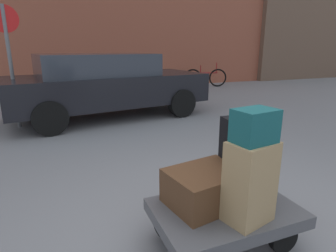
{
  "coord_description": "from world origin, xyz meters",
  "views": [
    {
      "loc": [
        -1.15,
        -1.64,
        1.55
      ],
      "look_at": [
        0.0,
        1.2,
        0.69
      ],
      "focal_mm": 30.02,
      "sensor_mm": 36.0,
      "label": 1
    }
  ],
  "objects_px": {
    "suitcase_brown_center": "(206,187)",
    "suitcase_black_front_right": "(245,154)",
    "suitcase_tan_stacked_top": "(250,182)",
    "duffel_bag_teal_topmost_pile": "(255,126)",
    "bollard_kerb_near": "(161,86)",
    "bicycle_leaning": "(205,78)",
    "no_parking_sign": "(9,54)",
    "bollard_kerb_mid": "(201,84)",
    "luggage_cart": "(225,215)",
    "parked_car": "(106,84)"
  },
  "relations": [
    {
      "from": "suitcase_tan_stacked_top",
      "to": "suitcase_black_front_right",
      "type": "relative_size",
      "value": 0.93
    },
    {
      "from": "luggage_cart",
      "to": "suitcase_tan_stacked_top",
      "type": "xyz_separation_m",
      "value": [
        0.05,
        -0.2,
        0.37
      ]
    },
    {
      "from": "duffel_bag_teal_topmost_pile",
      "to": "suitcase_brown_center",
      "type": "bearing_deg",
      "value": 109.67
    },
    {
      "from": "suitcase_tan_stacked_top",
      "to": "bicycle_leaning",
      "type": "distance_m",
      "value": 9.81
    },
    {
      "from": "bollard_kerb_near",
      "to": "no_parking_sign",
      "type": "distance_m",
      "value": 4.81
    },
    {
      "from": "bicycle_leaning",
      "to": "bollard_kerb_mid",
      "type": "distance_m",
      "value": 1.78
    },
    {
      "from": "duffel_bag_teal_topmost_pile",
      "to": "bollard_kerb_mid",
      "type": "xyz_separation_m",
      "value": [
        3.54,
        7.22,
        -0.72
      ]
    },
    {
      "from": "suitcase_black_front_right",
      "to": "bollard_kerb_near",
      "type": "height_order",
      "value": "suitcase_black_front_right"
    },
    {
      "from": "suitcase_brown_center",
      "to": "bicycle_leaning",
      "type": "relative_size",
      "value": 0.35
    },
    {
      "from": "luggage_cart",
      "to": "parked_car",
      "type": "xyz_separation_m",
      "value": [
        -0.07,
        4.76,
        0.49
      ]
    },
    {
      "from": "luggage_cart",
      "to": "suitcase_brown_center",
      "type": "bearing_deg",
      "value": 134.37
    },
    {
      "from": "luggage_cart",
      "to": "bollard_kerb_near",
      "type": "height_order",
      "value": "bollard_kerb_near"
    },
    {
      "from": "no_parking_sign",
      "to": "parked_car",
      "type": "bearing_deg",
      "value": 6.22
    },
    {
      "from": "parked_car",
      "to": "bicycle_leaning",
      "type": "height_order",
      "value": "parked_car"
    },
    {
      "from": "suitcase_black_front_right",
      "to": "duffel_bag_teal_topmost_pile",
      "type": "bearing_deg",
      "value": -117.33
    },
    {
      "from": "bicycle_leaning",
      "to": "no_parking_sign",
      "type": "height_order",
      "value": "no_parking_sign"
    },
    {
      "from": "duffel_bag_teal_topmost_pile",
      "to": "bollard_kerb_mid",
      "type": "height_order",
      "value": "duffel_bag_teal_topmost_pile"
    },
    {
      "from": "suitcase_brown_center",
      "to": "suitcase_black_front_right",
      "type": "bearing_deg",
      "value": 2.13
    },
    {
      "from": "duffel_bag_teal_topmost_pile",
      "to": "suitcase_black_front_right",
      "type": "bearing_deg",
      "value": 48.82
    },
    {
      "from": "duffel_bag_teal_topmost_pile",
      "to": "parked_car",
      "type": "bearing_deg",
      "value": 83.16
    },
    {
      "from": "suitcase_tan_stacked_top",
      "to": "bicycle_leaning",
      "type": "relative_size",
      "value": 0.35
    },
    {
      "from": "parked_car",
      "to": "bollard_kerb_mid",
      "type": "height_order",
      "value": "parked_car"
    },
    {
      "from": "suitcase_tan_stacked_top",
      "to": "duffel_bag_teal_topmost_pile",
      "type": "distance_m",
      "value": 0.41
    },
    {
      "from": "duffel_bag_teal_topmost_pile",
      "to": "bollard_kerb_near",
      "type": "bearing_deg",
      "value": 65.94
    },
    {
      "from": "luggage_cart",
      "to": "bollard_kerb_mid",
      "type": "xyz_separation_m",
      "value": [
        3.59,
        7.02,
        0.06
      ]
    },
    {
      "from": "suitcase_brown_center",
      "to": "duffel_bag_teal_topmost_pile",
      "type": "distance_m",
      "value": 0.67
    },
    {
      "from": "suitcase_brown_center",
      "to": "no_parking_sign",
      "type": "height_order",
      "value": "no_parking_sign"
    },
    {
      "from": "duffel_bag_teal_topmost_pile",
      "to": "no_parking_sign",
      "type": "bearing_deg",
      "value": 103.92
    },
    {
      "from": "suitcase_brown_center",
      "to": "luggage_cart",
      "type": "bearing_deg",
      "value": -55.37
    },
    {
      "from": "suitcase_brown_center",
      "to": "suitcase_tan_stacked_top",
      "type": "bearing_deg",
      "value": -71.83
    },
    {
      "from": "suitcase_brown_center",
      "to": "parked_car",
      "type": "height_order",
      "value": "parked_car"
    },
    {
      "from": "bollard_kerb_mid",
      "to": "no_parking_sign",
      "type": "xyz_separation_m",
      "value": [
        -5.48,
        -2.47,
        1.11
      ]
    },
    {
      "from": "suitcase_tan_stacked_top",
      "to": "suitcase_brown_center",
      "type": "bearing_deg",
      "value": 103.98
    },
    {
      "from": "luggage_cart",
      "to": "parked_car",
      "type": "relative_size",
      "value": 0.25
    },
    {
      "from": "bicycle_leaning",
      "to": "duffel_bag_teal_topmost_pile",
      "type": "bearing_deg",
      "value": -117.55
    },
    {
      "from": "parked_car",
      "to": "bicycle_leaning",
      "type": "bearing_deg",
      "value": 38.76
    },
    {
      "from": "suitcase_tan_stacked_top",
      "to": "bicycle_leaning",
      "type": "height_order",
      "value": "bicycle_leaning"
    },
    {
      "from": "luggage_cart",
      "to": "no_parking_sign",
      "type": "distance_m",
      "value": 5.07
    },
    {
      "from": "suitcase_tan_stacked_top",
      "to": "suitcase_black_front_right",
      "type": "height_order",
      "value": "suitcase_black_front_right"
    },
    {
      "from": "no_parking_sign",
      "to": "bicycle_leaning",
      "type": "bearing_deg",
      "value": 31.31
    },
    {
      "from": "bollard_kerb_mid",
      "to": "luggage_cart",
      "type": "bearing_deg",
      "value": -117.09
    },
    {
      "from": "bollard_kerb_mid",
      "to": "suitcase_tan_stacked_top",
      "type": "bearing_deg",
      "value": -116.11
    },
    {
      "from": "duffel_bag_teal_topmost_pile",
      "to": "bollard_kerb_mid",
      "type": "bearing_deg",
      "value": 55.66
    },
    {
      "from": "bollard_kerb_mid",
      "to": "no_parking_sign",
      "type": "height_order",
      "value": "no_parking_sign"
    },
    {
      "from": "luggage_cart",
      "to": "suitcase_tan_stacked_top",
      "type": "distance_m",
      "value": 0.43
    },
    {
      "from": "suitcase_brown_center",
      "to": "duffel_bag_teal_topmost_pile",
      "type": "relative_size",
      "value": 2.12
    },
    {
      "from": "luggage_cart",
      "to": "suitcase_brown_center",
      "type": "distance_m",
      "value": 0.27
    },
    {
      "from": "luggage_cart",
      "to": "bollard_kerb_near",
      "type": "xyz_separation_m",
      "value": [
        2.1,
        7.02,
        0.06
      ]
    },
    {
      "from": "suitcase_tan_stacked_top",
      "to": "bollard_kerb_mid",
      "type": "height_order",
      "value": "suitcase_tan_stacked_top"
    },
    {
      "from": "suitcase_tan_stacked_top",
      "to": "bicycle_leaning",
      "type": "xyz_separation_m",
      "value": [
        4.54,
        8.7,
        -0.26
      ]
    }
  ]
}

